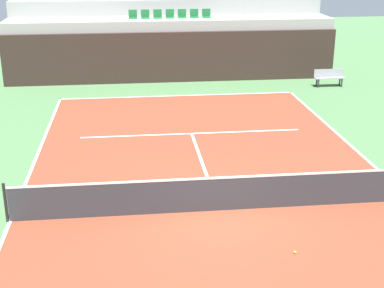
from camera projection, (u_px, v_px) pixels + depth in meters
The scene contains 13 objects.
ground_plane at pixel (219, 211), 14.73m from camera, with size 80.00×80.00×0.00m, color #477042.
court_surface at pixel (219, 210), 14.73m from camera, with size 11.00×24.00×0.01m, color brown.
baseline_far at pixel (178, 96), 25.88m from camera, with size 11.00×0.10×0.00m, color white.
sideline_left at pixel (10, 221), 14.13m from camera, with size 0.10×24.00×0.00m, color white.
service_line_far at pixel (192, 134), 20.70m from camera, with size 8.26×0.10×0.00m, color white.
centre_service_line at pixel (203, 165), 17.71m from camera, with size 0.10×6.40×0.00m, color white.
back_wall at pixel (173, 57), 28.13m from camera, with size 17.01×0.30×2.56m, color #33231E.
stands_tier_lower at pixel (171, 48), 29.31m from camera, with size 17.01×2.40×3.08m, color #9E9E99.
stands_tier_upper at pixel (167, 33), 31.41m from camera, with size 17.01×2.40×3.89m, color #9E9E99.
seating_row_lower at pixel (170, 16), 28.83m from camera, with size 4.31×0.44×0.44m.
tennis_net at pixel (219, 193), 14.56m from camera, with size 11.08×0.08×1.07m.
player_bench at pixel (329, 76), 27.48m from camera, with size 1.50×0.40×0.85m.
tennis_ball_0 at pixel (295, 252), 12.66m from camera, with size 0.07×0.07×0.07m, color #CCE033.
Camera 1 is at (-2.26, -13.06, 6.71)m, focal length 51.48 mm.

